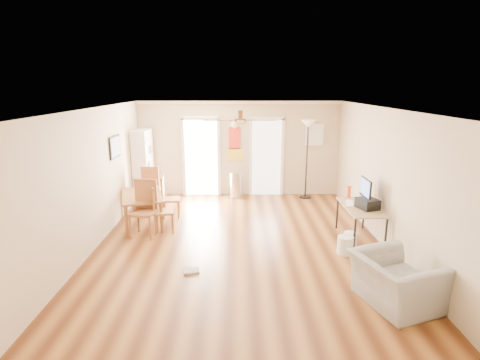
{
  "coord_description": "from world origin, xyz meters",
  "views": [
    {
      "loc": [
        -0.05,
        -6.72,
        3.0
      ],
      "look_at": [
        0.0,
        0.6,
        1.15
      ],
      "focal_mm": 28.06,
      "sensor_mm": 36.0,
      "label": 1
    }
  ],
  "objects_px": {
    "dining_chair_right_b": "(163,209)",
    "dining_table": "(143,209)",
    "dining_chair_right_a": "(171,197)",
    "dining_chair_near": "(143,210)",
    "torchiere_lamp": "(307,160)",
    "computer_desk": "(360,223)",
    "printer": "(368,204)",
    "trash_can": "(236,185)",
    "armchair": "(395,281)",
    "bookshelf": "(143,166)",
    "wastebasket_b": "(350,239)",
    "wastebasket_a": "(345,245)",
    "dining_chair_far": "(153,186)"
  },
  "relations": [
    {
      "from": "dining_chair_right_b",
      "to": "dining_table",
      "type": "bearing_deg",
      "value": 39.35
    },
    {
      "from": "dining_chair_right_a",
      "to": "dining_chair_near",
      "type": "bearing_deg",
      "value": 156.71
    },
    {
      "from": "torchiere_lamp",
      "to": "dining_table",
      "type": "bearing_deg",
      "value": -153.19
    },
    {
      "from": "computer_desk",
      "to": "printer",
      "type": "bearing_deg",
      "value": -60.51
    },
    {
      "from": "trash_can",
      "to": "armchair",
      "type": "distance_m",
      "value": 5.7
    },
    {
      "from": "dining_chair_right_a",
      "to": "printer",
      "type": "height_order",
      "value": "dining_chair_right_a"
    },
    {
      "from": "bookshelf",
      "to": "wastebasket_b",
      "type": "relative_size",
      "value": 6.7
    },
    {
      "from": "dining_chair_near",
      "to": "wastebasket_a",
      "type": "distance_m",
      "value": 3.99
    },
    {
      "from": "dining_chair_far",
      "to": "trash_can",
      "type": "relative_size",
      "value": 1.53
    },
    {
      "from": "dining_chair_right_a",
      "to": "dining_chair_near",
      "type": "xyz_separation_m",
      "value": [
        -0.36,
        -1.16,
        0.09
      ]
    },
    {
      "from": "dining_table",
      "to": "bookshelf",
      "type": "bearing_deg",
      "value": 102.17
    },
    {
      "from": "dining_table",
      "to": "dining_chair_near",
      "type": "bearing_deg",
      "value": -74.65
    },
    {
      "from": "dining_chair_right_a",
      "to": "wastebasket_b",
      "type": "xyz_separation_m",
      "value": [
        3.71,
        -1.7,
        -0.34
      ]
    },
    {
      "from": "dining_chair_far",
      "to": "printer",
      "type": "bearing_deg",
      "value": 154.67
    },
    {
      "from": "wastebasket_b",
      "to": "armchair",
      "type": "height_order",
      "value": "armchair"
    },
    {
      "from": "computer_desk",
      "to": "wastebasket_b",
      "type": "distance_m",
      "value": 0.47
    },
    {
      "from": "torchiere_lamp",
      "to": "computer_desk",
      "type": "bearing_deg",
      "value": -79.09
    },
    {
      "from": "dining_chair_right_b",
      "to": "printer",
      "type": "relative_size",
      "value": 2.59
    },
    {
      "from": "bookshelf",
      "to": "dining_chair_right_a",
      "type": "xyz_separation_m",
      "value": [
        0.94,
        -1.34,
        -0.47
      ]
    },
    {
      "from": "bookshelf",
      "to": "dining_chair_near",
      "type": "xyz_separation_m",
      "value": [
        0.58,
        -2.5,
        -0.38
      ]
    },
    {
      "from": "bookshelf",
      "to": "computer_desk",
      "type": "xyz_separation_m",
      "value": [
        4.91,
        -2.72,
        -0.6
      ]
    },
    {
      "from": "dining_chair_right_b",
      "to": "dining_chair_right_a",
      "type": "bearing_deg",
      "value": -11.6
    },
    {
      "from": "torchiere_lamp",
      "to": "printer",
      "type": "xyz_separation_m",
      "value": [
        0.64,
        -3.04,
        -0.27
      ]
    },
    {
      "from": "printer",
      "to": "armchair",
      "type": "distance_m",
      "value": 2.21
    },
    {
      "from": "torchiere_lamp",
      "to": "wastebasket_a",
      "type": "xyz_separation_m",
      "value": [
        0.11,
        -3.54,
        -0.9
      ]
    },
    {
      "from": "dining_chair_right_a",
      "to": "dining_chair_far",
      "type": "xyz_separation_m",
      "value": [
        -0.6,
        0.82,
        0.05
      ]
    },
    {
      "from": "trash_can",
      "to": "armchair",
      "type": "xyz_separation_m",
      "value": [
        2.25,
        -5.24,
        0.0
      ]
    },
    {
      "from": "bookshelf",
      "to": "dining_chair_right_b",
      "type": "distance_m",
      "value": 2.49
    },
    {
      "from": "dining_chair_near",
      "to": "printer",
      "type": "distance_m",
      "value": 4.43
    },
    {
      "from": "torchiere_lamp",
      "to": "computer_desk",
      "type": "relative_size",
      "value": 1.63
    },
    {
      "from": "bookshelf",
      "to": "printer",
      "type": "distance_m",
      "value": 5.75
    },
    {
      "from": "armchair",
      "to": "wastebasket_a",
      "type": "bearing_deg",
      "value": -10.97
    },
    {
      "from": "dining_chair_right_a",
      "to": "computer_desk",
      "type": "bearing_deg",
      "value": -115.19
    },
    {
      "from": "dining_chair_right_a",
      "to": "dining_chair_right_b",
      "type": "bearing_deg",
      "value": 173.91
    },
    {
      "from": "torchiere_lamp",
      "to": "trash_can",
      "type": "bearing_deg",
      "value": 178.34
    },
    {
      "from": "bookshelf",
      "to": "dining_chair_right_a",
      "type": "bearing_deg",
      "value": -61.11
    },
    {
      "from": "dining_chair_right_a",
      "to": "wastebasket_b",
      "type": "bearing_deg",
      "value": -120.72
    },
    {
      "from": "wastebasket_a",
      "to": "dining_table",
      "type": "bearing_deg",
      "value": 159.28
    },
    {
      "from": "dining_table",
      "to": "armchair",
      "type": "distance_m",
      "value": 5.35
    },
    {
      "from": "dining_table",
      "to": "printer",
      "type": "relative_size",
      "value": 3.6
    },
    {
      "from": "dining_chair_right_b",
      "to": "trash_can",
      "type": "relative_size",
      "value": 1.42
    },
    {
      "from": "dining_chair_right_a",
      "to": "printer",
      "type": "xyz_separation_m",
      "value": [
        4.05,
        -1.51,
        0.32
      ]
    },
    {
      "from": "wastebasket_a",
      "to": "armchair",
      "type": "relative_size",
      "value": 0.31
    },
    {
      "from": "trash_can",
      "to": "computer_desk",
      "type": "bearing_deg",
      "value": -50.08
    },
    {
      "from": "dining_chair_far",
      "to": "armchair",
      "type": "xyz_separation_m",
      "value": [
        4.35,
        -4.48,
        -0.18
      ]
    },
    {
      "from": "armchair",
      "to": "bookshelf",
      "type": "bearing_deg",
      "value": 24.3
    },
    {
      "from": "printer",
      "to": "wastebasket_b",
      "type": "height_order",
      "value": "printer"
    },
    {
      "from": "wastebasket_a",
      "to": "wastebasket_b",
      "type": "bearing_deg",
      "value": 59.13
    },
    {
      "from": "dining_chair_right_a",
      "to": "wastebasket_a",
      "type": "distance_m",
      "value": 4.07
    },
    {
      "from": "bookshelf",
      "to": "wastebasket_b",
      "type": "xyz_separation_m",
      "value": [
        4.65,
        -3.04,
        -0.8
      ]
    }
  ]
}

